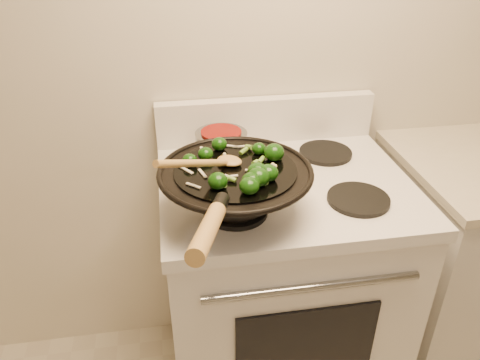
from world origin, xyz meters
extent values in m
plane|color=beige|center=(0.00, 1.50, 1.30)|extent=(3.50, 0.00, 3.50)
cube|color=white|center=(-0.13, 1.17, 0.44)|extent=(0.76, 0.64, 0.88)
cube|color=white|center=(-0.13, 1.17, 0.90)|extent=(0.78, 0.66, 0.04)
cube|color=white|center=(-0.13, 1.47, 1.00)|extent=(0.78, 0.05, 0.16)
cylinder|color=gray|center=(-0.13, 0.84, 0.78)|extent=(0.60, 0.02, 0.02)
cube|color=black|center=(-0.13, 0.84, 0.55)|extent=(0.42, 0.01, 0.28)
cylinder|color=black|center=(-0.31, 1.02, 0.93)|extent=(0.18, 0.18, 0.01)
cylinder|color=black|center=(0.05, 1.02, 0.93)|extent=(0.18, 0.18, 0.01)
cylinder|color=black|center=(-0.31, 1.32, 0.93)|extent=(0.18, 0.18, 0.01)
cylinder|color=black|center=(0.05, 1.32, 0.93)|extent=(0.18, 0.18, 0.01)
torus|color=black|center=(-0.31, 1.02, 1.05)|extent=(0.42, 0.42, 0.02)
cylinder|color=black|center=(-0.31, 1.02, 1.06)|extent=(0.33, 0.33, 0.01)
cylinder|color=black|center=(-0.38, 0.80, 1.10)|extent=(0.05, 0.08, 0.04)
cylinder|color=#B28846|center=(-0.42, 0.66, 1.13)|extent=(0.10, 0.22, 0.08)
ellipsoid|color=#0F3608|center=(-0.20, 1.06, 1.08)|extent=(0.06, 0.06, 0.05)
cylinder|color=#4A772B|center=(-0.18, 1.06, 1.06)|extent=(0.02, 0.02, 0.02)
ellipsoid|color=#0F3608|center=(-0.24, 0.95, 1.08)|extent=(0.05, 0.05, 0.04)
ellipsoid|color=#0F3608|center=(-0.34, 1.14, 1.08)|extent=(0.04, 0.04, 0.04)
ellipsoid|color=#0F3608|center=(-0.27, 0.93, 1.08)|extent=(0.06, 0.06, 0.05)
cylinder|color=#4A772B|center=(-0.25, 0.93, 1.06)|extent=(0.02, 0.02, 0.01)
ellipsoid|color=#0F3608|center=(-0.38, 1.09, 1.08)|extent=(0.04, 0.04, 0.04)
ellipsoid|color=#0F3608|center=(-0.29, 0.92, 1.08)|extent=(0.05, 0.05, 0.04)
ellipsoid|color=#0F3608|center=(-0.23, 1.10, 1.07)|extent=(0.04, 0.04, 0.03)
cylinder|color=#4A772B|center=(-0.22, 1.10, 1.06)|extent=(0.02, 0.02, 0.02)
ellipsoid|color=#0F3608|center=(-0.30, 0.90, 1.08)|extent=(0.05, 0.05, 0.04)
ellipsoid|color=#0F3608|center=(-0.43, 1.06, 1.07)|extent=(0.04, 0.04, 0.03)
ellipsoid|color=#0F3608|center=(-0.37, 0.93, 1.08)|extent=(0.05, 0.05, 0.04)
cylinder|color=#4A772B|center=(-0.35, 0.93, 1.06)|extent=(0.02, 0.02, 0.02)
ellipsoid|color=#0F3608|center=(-0.26, 0.96, 1.08)|extent=(0.05, 0.05, 0.05)
cube|color=silver|center=(-0.43, 0.95, 1.06)|extent=(0.04, 0.03, 0.00)
cube|color=silver|center=(-0.39, 1.13, 1.06)|extent=(0.01, 0.06, 0.00)
cube|color=silver|center=(-0.40, 1.01, 1.06)|extent=(0.02, 0.05, 0.00)
cube|color=silver|center=(-0.35, 0.97, 1.06)|extent=(0.03, 0.04, 0.00)
cube|color=silver|center=(-0.30, 1.15, 1.06)|extent=(0.05, 0.02, 0.00)
cube|color=silver|center=(-0.27, 1.00, 1.06)|extent=(0.04, 0.02, 0.00)
cube|color=silver|center=(-0.33, 0.98, 1.06)|extent=(0.04, 0.01, 0.00)
cube|color=silver|center=(-0.35, 0.97, 1.06)|extent=(0.02, 0.04, 0.00)
cube|color=silver|center=(-0.28, 1.15, 1.06)|extent=(0.04, 0.01, 0.00)
cube|color=silver|center=(-0.25, 1.02, 1.06)|extent=(0.02, 0.05, 0.00)
cube|color=silver|center=(-0.20, 1.07, 1.06)|extent=(0.05, 0.04, 0.00)
cube|color=silver|center=(-0.44, 1.03, 1.06)|extent=(0.04, 0.05, 0.00)
cylinder|color=olive|center=(-0.26, 1.03, 1.07)|extent=(0.03, 0.02, 0.02)
cylinder|color=olive|center=(-0.27, 1.11, 1.07)|extent=(0.02, 0.03, 0.01)
cylinder|color=olive|center=(-0.24, 1.04, 1.07)|extent=(0.03, 0.02, 0.01)
cylinder|color=olive|center=(-0.33, 0.96, 1.07)|extent=(0.03, 0.03, 0.02)
cylinder|color=olive|center=(-0.25, 1.13, 1.07)|extent=(0.02, 0.02, 0.02)
cylinder|color=olive|center=(-0.29, 0.95, 1.07)|extent=(0.02, 0.03, 0.02)
sphere|color=beige|center=(-0.21, 1.01, 1.06)|extent=(0.01, 0.01, 0.01)
sphere|color=beige|center=(-0.33, 1.06, 1.06)|extent=(0.01, 0.01, 0.01)
sphere|color=beige|center=(-0.33, 1.10, 1.06)|extent=(0.01, 0.01, 0.01)
sphere|color=beige|center=(-0.23, 0.99, 1.06)|extent=(0.01, 0.01, 0.01)
sphere|color=beige|center=(-0.21, 1.02, 1.06)|extent=(0.01, 0.01, 0.01)
ellipsoid|color=#B28846|center=(-0.32, 1.05, 1.07)|extent=(0.09, 0.09, 0.02)
cylinder|color=#B28846|center=(-0.42, 0.94, 1.13)|extent=(0.20, 0.22, 0.14)
cylinder|color=gray|center=(-0.31, 1.32, 0.98)|extent=(0.17, 0.17, 0.09)
cylinder|color=#6F0A05|center=(-0.31, 1.32, 1.03)|extent=(0.13, 0.13, 0.01)
cylinder|color=black|center=(-0.34, 1.19, 1.02)|extent=(0.04, 0.11, 0.02)
camera|label=1|loc=(-0.47, -0.05, 1.66)|focal=35.00mm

